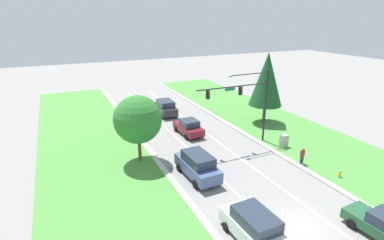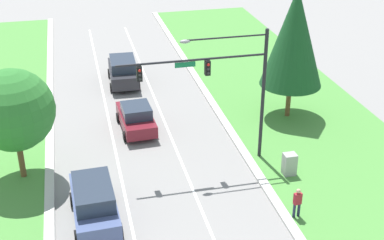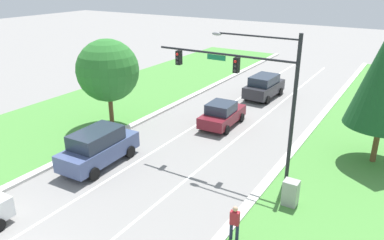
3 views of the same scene
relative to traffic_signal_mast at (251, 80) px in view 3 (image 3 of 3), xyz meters
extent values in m
cylinder|color=black|center=(2.35, 0.01, -1.32)|extent=(0.20, 0.20, 7.80)
cylinder|color=black|center=(-1.68, 0.01, 1.17)|extent=(8.08, 0.12, 0.12)
cube|color=#147042|center=(-2.09, 0.01, 0.95)|extent=(1.10, 0.04, 0.28)
cylinder|color=black|center=(0.13, 0.01, 2.27)|extent=(4.44, 0.09, 0.09)
ellipsoid|color=gray|center=(-2.09, 0.01, 2.22)|extent=(0.56, 0.28, 0.20)
cube|color=black|center=(-0.88, 0.01, 0.67)|extent=(0.28, 0.32, 0.80)
sphere|color=red|center=(-0.88, -0.16, 0.91)|extent=(0.16, 0.16, 0.16)
sphere|color=#2D2D2D|center=(-0.88, -0.16, 0.67)|extent=(0.16, 0.16, 0.16)
sphere|color=#2D2D2D|center=(-0.88, -0.16, 0.44)|extent=(0.16, 0.16, 0.16)
cube|color=black|center=(-4.51, 0.01, 0.67)|extent=(0.28, 0.32, 0.80)
sphere|color=red|center=(-4.51, -0.16, 0.91)|extent=(0.16, 0.16, 0.16)
sphere|color=#2D2D2D|center=(-4.51, -0.16, 0.67)|extent=(0.16, 0.16, 0.16)
sphere|color=#2D2D2D|center=(-4.51, -0.16, 0.44)|extent=(0.16, 0.16, 0.16)
cube|color=#475684|center=(-7.49, -3.95, -4.37)|extent=(2.17, 5.07, 0.97)
cube|color=#283342|center=(-7.49, -4.07, -3.48)|extent=(1.90, 3.06, 0.82)
cylinder|color=black|center=(-6.57, -2.36, -4.86)|extent=(0.27, 0.74, 0.73)
cylinder|color=black|center=(-8.52, -2.43, -4.86)|extent=(0.27, 0.74, 0.73)
cylinder|color=black|center=(-6.46, -5.46, -4.86)|extent=(0.27, 0.74, 0.73)
cylinder|color=black|center=(-8.41, -5.53, -4.86)|extent=(0.27, 0.74, 0.73)
cube|color=maroon|center=(-4.21, 5.17, -4.52)|extent=(2.14, 4.50, 0.77)
cube|color=#283342|center=(-4.19, 4.91, -3.78)|extent=(1.83, 2.06, 0.70)
cylinder|color=black|center=(-3.32, 6.58, -4.90)|extent=(0.27, 0.65, 0.64)
cylinder|color=black|center=(-5.22, 6.50, -4.90)|extent=(0.27, 0.65, 0.64)
cylinder|color=black|center=(-3.20, 3.85, -4.90)|extent=(0.27, 0.65, 0.64)
cylinder|color=black|center=(-5.10, 3.76, -4.90)|extent=(0.27, 0.65, 0.64)
cube|color=#28282D|center=(-4.10, 13.04, -4.40)|extent=(2.24, 4.85, 0.96)
cube|color=#283342|center=(-4.11, 12.92, -3.55)|extent=(1.96, 2.93, 0.74)
cylinder|color=black|center=(-3.04, 14.48, -4.87)|extent=(0.27, 0.71, 0.70)
cylinder|color=black|center=(-5.05, 14.56, -4.87)|extent=(0.27, 0.71, 0.70)
cylinder|color=black|center=(-3.16, 11.52, -4.87)|extent=(0.27, 0.71, 0.70)
cylinder|color=black|center=(-5.17, 11.60, -4.87)|extent=(0.27, 0.71, 0.70)
cube|color=#9E9E99|center=(3.27, -2.27, -4.55)|extent=(0.70, 0.60, 1.34)
cylinder|color=#232842|center=(1.99, -6.01, -4.80)|extent=(0.14, 0.14, 0.84)
cylinder|color=#232842|center=(2.24, -5.97, -4.80)|extent=(0.14, 0.14, 0.84)
cube|color=maroon|center=(2.12, -5.99, -4.08)|extent=(0.41, 0.27, 0.60)
sphere|color=tan|center=(2.12, -5.99, -3.64)|extent=(0.22, 0.22, 0.22)
cylinder|color=brown|center=(6.03, 4.66, -4.03)|extent=(0.32, 0.32, 2.39)
cylinder|color=brown|center=(-11.07, 0.90, -3.98)|extent=(0.32, 0.32, 2.48)
sphere|color=#2D752D|center=(-11.07, 0.90, -1.10)|extent=(4.37, 4.37, 4.37)
camera|label=1|loc=(-17.31, -24.04, 7.67)|focal=28.00mm
camera|label=2|loc=(-7.75, -25.57, 10.90)|focal=50.00mm
camera|label=3|loc=(7.30, -17.69, 5.13)|focal=35.00mm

